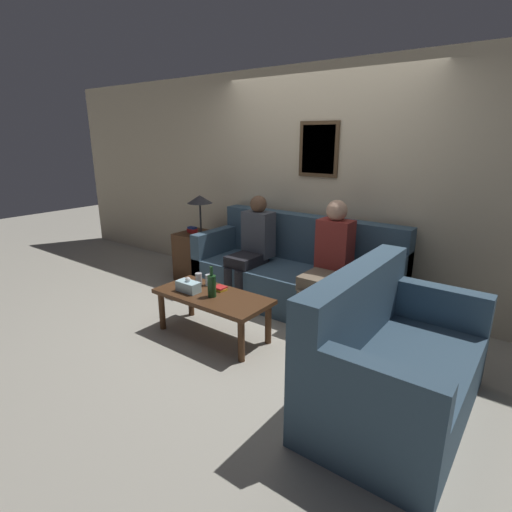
# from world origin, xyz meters

# --- Properties ---
(ground_plane) EXTENTS (16.00, 16.00, 0.00)m
(ground_plane) POSITION_xyz_m (0.00, 0.00, 0.00)
(ground_plane) COLOR #ADA899
(wall_back) EXTENTS (9.00, 0.08, 2.60)m
(wall_back) POSITION_xyz_m (0.00, 0.98, 1.30)
(wall_back) COLOR beige
(wall_back) RESTS_ON ground_plane
(couch_main) EXTENTS (2.30, 0.87, 0.98)m
(couch_main) POSITION_xyz_m (0.00, 0.53, 0.33)
(couch_main) COLOR #385166
(couch_main) RESTS_ON ground_plane
(couch_side) EXTENTS (0.87, 1.48, 0.98)m
(couch_side) POSITION_xyz_m (1.48, -0.66, 0.34)
(couch_side) COLOR #385166
(couch_side) RESTS_ON ground_plane
(coffee_table) EXTENTS (1.12, 0.51, 0.42)m
(coffee_table) POSITION_xyz_m (-0.22, -0.60, 0.36)
(coffee_table) COLOR #4C2D19
(coffee_table) RESTS_ON ground_plane
(side_table_with_lamp) EXTENTS (0.49, 0.49, 1.13)m
(side_table_with_lamp) POSITION_xyz_m (-1.46, 0.47, 0.36)
(side_table_with_lamp) COLOR #4C2D19
(side_table_with_lamp) RESTS_ON ground_plane
(wine_bottle) EXTENTS (0.08, 0.08, 0.29)m
(wine_bottle) POSITION_xyz_m (-0.19, -0.64, 0.53)
(wine_bottle) COLOR #19421E
(wine_bottle) RESTS_ON coffee_table
(drinking_glass) EXTENTS (0.07, 0.07, 0.11)m
(drinking_glass) POSITION_xyz_m (-0.41, -0.44, 0.48)
(drinking_glass) COLOR silver
(drinking_glass) RESTS_ON coffee_table
(book_stack) EXTENTS (0.13, 0.11, 0.04)m
(book_stack) POSITION_xyz_m (-0.24, -0.47, 0.44)
(book_stack) COLOR gold
(book_stack) RESTS_ON coffee_table
(soda_can) EXTENTS (0.07, 0.07, 0.12)m
(soda_can) POSITION_xyz_m (-0.50, -0.50, 0.48)
(soda_can) COLOR #BCBCC1
(soda_can) RESTS_ON coffee_table
(tissue_box) EXTENTS (0.23, 0.12, 0.15)m
(tissue_box) POSITION_xyz_m (-0.45, -0.68, 0.48)
(tissue_box) COLOR silver
(tissue_box) RESTS_ON coffee_table
(person_left) EXTENTS (0.34, 0.62, 1.20)m
(person_left) POSITION_xyz_m (-0.49, 0.37, 0.64)
(person_left) COLOR black
(person_left) RESTS_ON ground_plane
(person_right) EXTENTS (0.34, 0.65, 1.25)m
(person_right) POSITION_xyz_m (0.50, 0.32, 0.67)
(person_right) COLOR #756651
(person_right) RESTS_ON ground_plane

